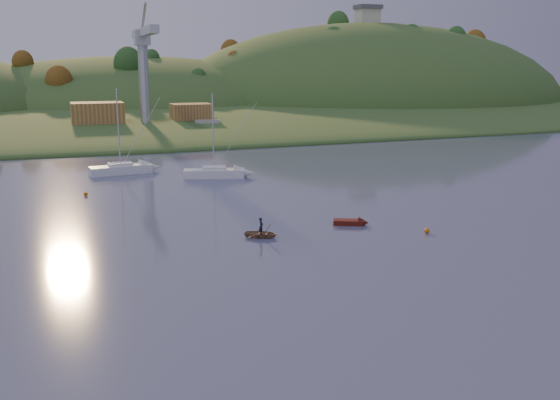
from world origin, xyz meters
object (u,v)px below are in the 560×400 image
object	(u,v)px
sailboat_near	(121,168)
red_tender	(355,222)
sailboat_far	(214,172)
canoe	(261,234)

from	to	relation	value
sailboat_near	red_tender	bearing A→B (deg)	-70.71
sailboat_near	sailboat_far	bearing A→B (deg)	-39.51
red_tender	sailboat_near	bearing A→B (deg)	142.48
sailboat_near	red_tender	world-z (taller)	sailboat_near
sailboat_near	red_tender	size ratio (longest dim) A/B	3.32
canoe	red_tender	size ratio (longest dim) A/B	0.83
sailboat_near	canoe	bearing A→B (deg)	-84.68
sailboat_far	canoe	bearing A→B (deg)	-80.26
sailboat_far	canoe	distance (m)	31.35
sailboat_far	sailboat_near	bearing A→B (deg)	163.56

